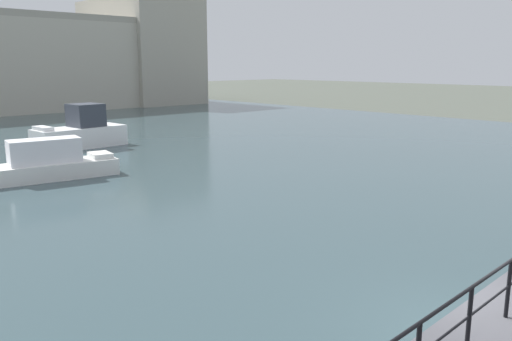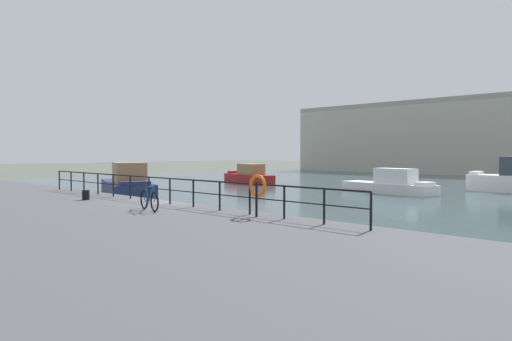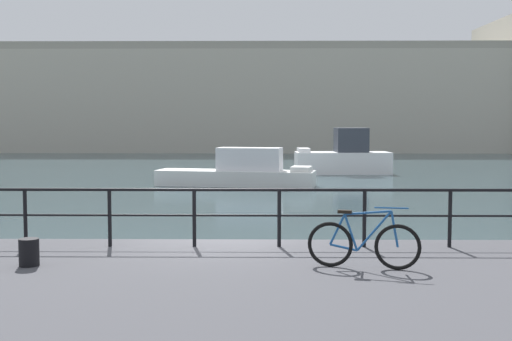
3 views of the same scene
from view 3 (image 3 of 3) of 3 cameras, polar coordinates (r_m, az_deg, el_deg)
name	(u,v)px [view 3 (image 3 of 3)]	position (r m, az deg, el deg)	size (l,w,h in m)	color
ground_plane	(221,287)	(13.56, -2.92, -9.68)	(240.00, 240.00, 0.00)	#4C5147
water_basin	(252,170)	(43.46, -0.35, 0.02)	(80.00, 60.00, 0.01)	#33474C
harbor_building	(307,100)	(71.93, 4.32, 5.91)	(69.38, 16.17, 13.44)	#B2AD9E
moored_green_narrowboat	(344,157)	(41.08, 7.38, 1.10)	(5.69, 2.50, 2.74)	white
moored_white_yacht	(241,172)	(33.27, -1.29, -0.17)	(7.95, 3.21, 1.88)	white
quay_railing	(237,207)	(12.50, -1.63, -3.07)	(20.36, 0.07, 1.08)	black
parked_bicycle	(363,244)	(10.87, 8.98, -6.09)	(1.74, 0.42, 0.98)	black
mooring_bollard	(29,252)	(11.54, -18.46, -6.50)	(0.32, 0.32, 0.44)	black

